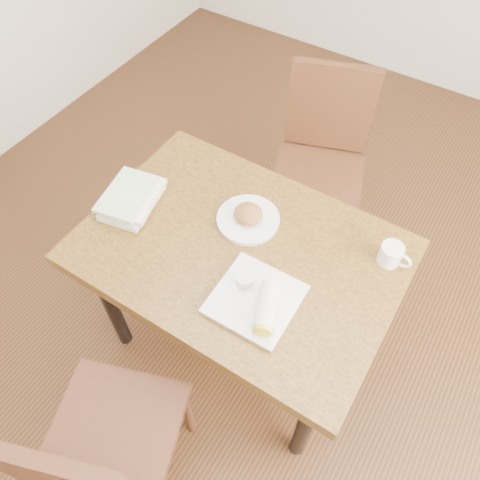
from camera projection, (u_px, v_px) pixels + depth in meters
The scene contains 9 objects.
ground at pixel (240, 338), 2.28m from camera, with size 4.00×5.00×0.01m, color #472814.
room_walls at pixel (240, 1), 0.97m from camera, with size 4.02×5.02×2.80m.
table at pixel (240, 262), 1.75m from camera, with size 1.14×0.80×0.75m.
chair_near at pixel (99, 452), 1.46m from camera, with size 0.54×0.54×0.95m.
chair_far at pixel (322, 152), 2.27m from camera, with size 0.54×0.54×0.95m.
plate_scone at pixel (248, 217), 1.73m from camera, with size 0.24×0.24×0.07m.
coffee_mug at pixel (392, 254), 1.61m from camera, with size 0.12×0.08×0.08m.
plate_burrito at pixel (259, 301), 1.52m from camera, with size 0.27×0.27×0.09m.
book_stack at pixel (132, 198), 1.78m from camera, with size 0.23×0.28×0.06m.
Camera 1 is at (0.52, -0.82, 2.11)m, focal length 35.00 mm.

